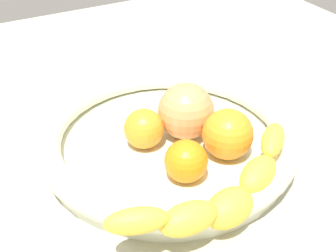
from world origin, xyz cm
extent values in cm
cube|color=#AEAD9A|center=(0.00, 0.00, 1.50)|extent=(120.00, 120.00, 3.00)
cylinder|color=silver|center=(0.00, 0.00, 3.77)|extent=(32.85, 32.85, 1.55)
torus|color=silver|center=(0.00, 0.00, 6.13)|extent=(35.06, 35.06, 3.17)
ellipsoid|color=yellow|center=(-11.93, -15.47, 9.36)|extent=(7.09, 4.68, 2.74)
ellipsoid|color=yellow|center=(-6.58, -16.50, 8.01)|extent=(6.75, 3.84, 3.48)
ellipsoid|color=yellow|center=(-1.14, -16.08, 6.66)|extent=(7.30, 5.49, 4.21)
ellipsoid|color=yellow|center=(3.99, -14.25, 8.01)|extent=(7.43, 6.10, 3.48)
ellipsoid|color=yellow|center=(8.46, -11.12, 9.36)|extent=(6.69, 6.46, 2.74)
sphere|color=orange|center=(-2.95, 1.33, 7.28)|extent=(5.46, 5.46, 5.46)
sphere|color=orange|center=(-1.52, -7.37, 7.24)|extent=(5.37, 5.37, 5.37)
sphere|color=orange|center=(5.63, -5.82, 7.91)|extent=(6.72, 6.72, 6.72)
sphere|color=#E59459|center=(3.24, 0.82, 8.47)|extent=(7.83, 7.83, 7.83)
camera|label=1|loc=(-24.97, -45.93, 42.70)|focal=50.40mm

